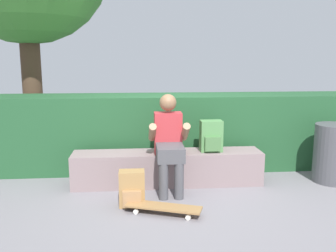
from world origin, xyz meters
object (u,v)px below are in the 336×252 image
(bench_main, at_px, (168,168))
(person_skater, at_px, (169,140))
(backpack_on_ground, at_px, (132,189))
(backpack_on_bench, at_px, (211,137))
(skateboard_near_person, at_px, (164,207))
(trash_bin, at_px, (334,153))

(bench_main, height_order, person_skater, person_skater)
(bench_main, distance_m, backpack_on_ground, 0.83)
(backpack_on_bench, bearing_deg, skateboard_near_person, -126.30)
(bench_main, relative_size, backpack_on_ground, 6.06)
(person_skater, bearing_deg, bench_main, 89.85)
(trash_bin, bearing_deg, backpack_on_bench, 177.27)
(person_skater, xyz_separation_m, skateboard_near_person, (-0.12, -0.73, -0.56))
(bench_main, height_order, trash_bin, trash_bin)
(backpack_on_bench, bearing_deg, person_skater, -160.57)
(backpack_on_bench, bearing_deg, trash_bin, -2.73)
(skateboard_near_person, height_order, trash_bin, trash_bin)
(bench_main, height_order, skateboard_near_person, bench_main)
(bench_main, distance_m, trash_bin, 2.19)
(backpack_on_bench, height_order, backpack_on_ground, backpack_on_bench)
(backpack_on_ground, bearing_deg, backpack_on_bench, 33.98)
(bench_main, bearing_deg, backpack_on_ground, -123.07)
(backpack_on_ground, distance_m, trash_bin, 2.71)
(person_skater, distance_m, trash_bin, 2.20)
(bench_main, xyz_separation_m, backpack_on_bench, (0.56, -0.01, 0.41))
(backpack_on_bench, distance_m, backpack_on_ground, 1.30)
(backpack_on_bench, relative_size, trash_bin, 0.52)
(skateboard_near_person, height_order, backpack_on_ground, backpack_on_ground)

